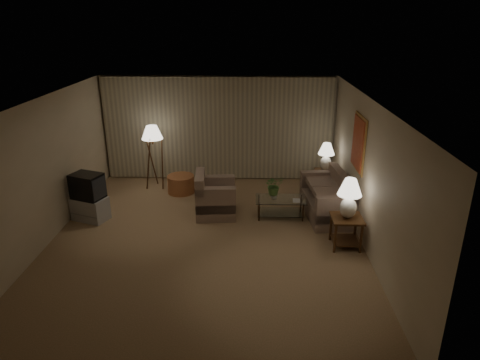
{
  "coord_description": "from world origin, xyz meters",
  "views": [
    {
      "loc": [
        0.88,
        -7.33,
        4.08
      ],
      "look_at": [
        0.65,
        0.6,
        1.03
      ],
      "focal_mm": 32.0,
      "sensor_mm": 36.0,
      "label": 1
    }
  ],
  "objects_px": {
    "table_lamp_far": "(326,154)",
    "ottoman": "(181,184)",
    "tv_cabinet": "(90,209)",
    "side_table_near": "(346,226)",
    "side_table_far": "(324,178)",
    "armchair": "(216,198)",
    "sofa": "(326,199)",
    "coffee_table": "(280,205)",
    "floor_lamp": "(154,156)",
    "crt_tv": "(87,186)",
    "table_lamp_near": "(349,195)",
    "vase": "(274,196)"
  },
  "relations": [
    {
      "from": "side_table_near",
      "to": "vase",
      "type": "relative_size",
      "value": 4.37
    },
    {
      "from": "armchair",
      "to": "side_table_far",
      "type": "bearing_deg",
      "value": -67.96
    },
    {
      "from": "vase",
      "to": "ottoman",
      "type": "bearing_deg",
      "value": 149.65
    },
    {
      "from": "sofa",
      "to": "floor_lamp",
      "type": "relative_size",
      "value": 1.14
    },
    {
      "from": "armchair",
      "to": "table_lamp_far",
      "type": "height_order",
      "value": "table_lamp_far"
    },
    {
      "from": "sofa",
      "to": "coffee_table",
      "type": "distance_m",
      "value": 1.0
    },
    {
      "from": "vase",
      "to": "armchair",
      "type": "bearing_deg",
      "value": 176.28
    },
    {
      "from": "coffee_table",
      "to": "ottoman",
      "type": "height_order",
      "value": "ottoman"
    },
    {
      "from": "sofa",
      "to": "ottoman",
      "type": "distance_m",
      "value": 3.57
    },
    {
      "from": "sofa",
      "to": "armchair",
      "type": "relative_size",
      "value": 1.78
    },
    {
      "from": "crt_tv",
      "to": "ottoman",
      "type": "height_order",
      "value": "crt_tv"
    },
    {
      "from": "crt_tv",
      "to": "vase",
      "type": "height_order",
      "value": "crt_tv"
    },
    {
      "from": "table_lamp_near",
      "to": "ottoman",
      "type": "height_order",
      "value": "table_lamp_near"
    },
    {
      "from": "side_table_near",
      "to": "tv_cabinet",
      "type": "xyz_separation_m",
      "value": [
        -5.2,
        1.0,
        -0.17
      ]
    },
    {
      "from": "side_table_far",
      "to": "coffee_table",
      "type": "distance_m",
      "value": 1.77
    },
    {
      "from": "table_lamp_near",
      "to": "vase",
      "type": "height_order",
      "value": "table_lamp_near"
    },
    {
      "from": "table_lamp_near",
      "to": "crt_tv",
      "type": "relative_size",
      "value": 1.04
    },
    {
      "from": "sofa",
      "to": "coffee_table",
      "type": "relative_size",
      "value": 1.71
    },
    {
      "from": "crt_tv",
      "to": "table_lamp_far",
      "type": "bearing_deg",
      "value": 37.63
    },
    {
      "from": "side_table_near",
      "to": "table_lamp_far",
      "type": "bearing_deg",
      "value": 90.0
    },
    {
      "from": "crt_tv",
      "to": "floor_lamp",
      "type": "bearing_deg",
      "value": 82.63
    },
    {
      "from": "side_table_near",
      "to": "side_table_far",
      "type": "bearing_deg",
      "value": 90.0
    },
    {
      "from": "crt_tv",
      "to": "vase",
      "type": "xyz_separation_m",
      "value": [
        3.91,
        0.25,
        -0.28
      ]
    },
    {
      "from": "table_lamp_far",
      "to": "ottoman",
      "type": "height_order",
      "value": "table_lamp_far"
    },
    {
      "from": "table_lamp_far",
      "to": "crt_tv",
      "type": "height_order",
      "value": "table_lamp_far"
    },
    {
      "from": "table_lamp_far",
      "to": "coffee_table",
      "type": "height_order",
      "value": "table_lamp_far"
    },
    {
      "from": "side_table_near",
      "to": "tv_cabinet",
      "type": "height_order",
      "value": "side_table_near"
    },
    {
      "from": "table_lamp_near",
      "to": "armchair",
      "type": "bearing_deg",
      "value": 152.4
    },
    {
      "from": "table_lamp_near",
      "to": "coffee_table",
      "type": "height_order",
      "value": "table_lamp_near"
    },
    {
      "from": "armchair",
      "to": "table_lamp_far",
      "type": "relative_size",
      "value": 1.51
    },
    {
      "from": "table_lamp_far",
      "to": "table_lamp_near",
      "type": "bearing_deg",
      "value": -90.0
    },
    {
      "from": "table_lamp_far",
      "to": "side_table_near",
      "type": "bearing_deg",
      "value": -90.0
    },
    {
      "from": "side_table_far",
      "to": "table_lamp_near",
      "type": "distance_m",
      "value": 2.68
    },
    {
      "from": "armchair",
      "to": "side_table_far",
      "type": "xyz_separation_m",
      "value": [
        2.55,
        1.27,
        0.02
      ]
    },
    {
      "from": "coffee_table",
      "to": "armchair",
      "type": "bearing_deg",
      "value": 176.68
    },
    {
      "from": "table_lamp_near",
      "to": "floor_lamp",
      "type": "xyz_separation_m",
      "value": [
        -4.21,
        2.87,
        -0.22
      ]
    },
    {
      "from": "table_lamp_near",
      "to": "table_lamp_far",
      "type": "xyz_separation_m",
      "value": [
        0.0,
        2.6,
        -0.05
      ]
    },
    {
      "from": "armchair",
      "to": "side_table_far",
      "type": "distance_m",
      "value": 2.85
    },
    {
      "from": "ottoman",
      "to": "vase",
      "type": "height_order",
      "value": "vase"
    },
    {
      "from": "table_lamp_far",
      "to": "floor_lamp",
      "type": "distance_m",
      "value": 4.22
    },
    {
      "from": "table_lamp_far",
      "to": "tv_cabinet",
      "type": "xyz_separation_m",
      "value": [
        -5.2,
        -1.6,
        -0.75
      ]
    },
    {
      "from": "vase",
      "to": "tv_cabinet",
      "type": "bearing_deg",
      "value": -176.28
    },
    {
      "from": "armchair",
      "to": "side_table_near",
      "type": "height_order",
      "value": "armchair"
    },
    {
      "from": "table_lamp_far",
      "to": "armchair",
      "type": "bearing_deg",
      "value": -153.52
    },
    {
      "from": "side_table_far",
      "to": "crt_tv",
      "type": "bearing_deg",
      "value": -162.86
    },
    {
      "from": "coffee_table",
      "to": "table_lamp_far",
      "type": "bearing_deg",
      "value": 49.7
    },
    {
      "from": "table_lamp_far",
      "to": "side_table_far",
      "type": "bearing_deg",
      "value": 45.0
    },
    {
      "from": "armchair",
      "to": "crt_tv",
      "type": "distance_m",
      "value": 2.7
    },
    {
      "from": "side_table_far",
      "to": "table_lamp_near",
      "type": "height_order",
      "value": "table_lamp_near"
    },
    {
      "from": "tv_cabinet",
      "to": "crt_tv",
      "type": "bearing_deg",
      "value": 0.0
    }
  ]
}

